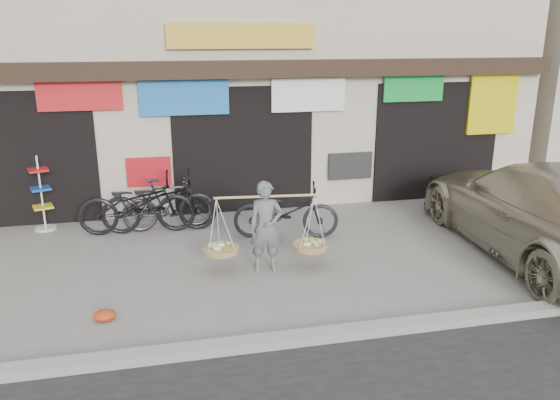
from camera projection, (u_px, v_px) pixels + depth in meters
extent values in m
plane|color=gray|center=(278.00, 276.00, 8.81)|extent=(70.00, 70.00, 0.00)
cube|color=gray|center=(311.00, 337.00, 6.92)|extent=(70.00, 0.25, 0.12)
cube|color=beige|center=(224.00, 43.00, 13.86)|extent=(14.00, 6.00, 7.00)
cube|color=black|center=(243.00, 69.00, 11.05)|extent=(14.00, 0.35, 0.35)
cube|color=black|center=(21.00, 158.00, 10.99)|extent=(3.00, 0.60, 2.70)
cube|color=black|center=(242.00, 148.00, 11.92)|extent=(3.00, 0.60, 2.70)
cube|color=black|center=(431.00, 140.00, 12.84)|extent=(3.00, 0.60, 2.70)
cube|color=red|center=(80.00, 95.00, 10.59)|extent=(1.60, 0.08, 0.60)
cube|color=blue|center=(184.00, 98.00, 11.03)|extent=(1.80, 0.08, 0.70)
cube|color=white|center=(308.00, 95.00, 11.56)|extent=(1.60, 0.08, 0.70)
cube|color=#119A33|center=(413.00, 88.00, 12.02)|extent=(1.40, 0.08, 0.60)
cube|color=#D9C60B|center=(493.00, 104.00, 12.55)|extent=(1.20, 0.08, 1.40)
cube|color=red|center=(149.00, 172.00, 11.30)|extent=(0.90, 0.08, 0.60)
cube|color=#272727|center=(350.00, 166.00, 12.23)|extent=(1.00, 0.08, 0.60)
cube|color=gold|center=(242.00, 36.00, 10.92)|extent=(3.00, 0.08, 0.50)
imported|color=slate|center=(266.00, 227.00, 8.81)|extent=(0.58, 0.41, 1.50)
cylinder|color=tan|center=(266.00, 196.00, 8.66)|extent=(1.65, 0.21, 0.04)
cylinder|color=#A78850|center=(221.00, 250.00, 8.84)|extent=(0.56, 0.56, 0.07)
ellipsoid|color=#A5BF66|center=(221.00, 247.00, 8.82)|extent=(0.39, 0.39, 0.10)
cylinder|color=#A78850|center=(310.00, 246.00, 9.00)|extent=(0.56, 0.56, 0.07)
ellipsoid|color=#A5BF66|center=(310.00, 243.00, 8.98)|extent=(0.39, 0.39, 0.10)
imported|color=black|center=(137.00, 204.00, 10.54)|extent=(2.25, 0.86, 1.17)
imported|color=#2C2C32|center=(168.00, 204.00, 10.74)|extent=(1.80, 0.63, 1.06)
imported|color=black|center=(286.00, 211.00, 10.31)|extent=(2.09, 1.10, 1.04)
imported|color=black|center=(159.00, 203.00, 10.63)|extent=(2.25, 0.86, 1.17)
imported|color=#A9A088|center=(545.00, 210.00, 9.40)|extent=(2.70, 5.92, 1.68)
cube|color=black|center=(467.00, 184.00, 12.08)|extent=(1.70, 0.20, 0.45)
cube|color=silver|center=(465.00, 188.00, 12.17)|extent=(0.45, 0.05, 0.12)
cylinder|color=silver|center=(46.00, 228.00, 10.89)|extent=(0.41, 0.41, 0.04)
cylinder|color=silver|center=(41.00, 193.00, 10.68)|extent=(0.04, 0.04, 1.50)
cube|color=yellow|center=(43.00, 207.00, 10.76)|extent=(0.45, 0.45, 0.04)
cube|color=#194CB2|center=(41.00, 189.00, 10.65)|extent=(0.45, 0.45, 0.04)
cube|color=red|center=(38.00, 170.00, 10.54)|extent=(0.45, 0.45, 0.04)
ellipsoid|color=#C23712|center=(105.00, 315.00, 7.43)|extent=(0.31, 0.25, 0.14)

